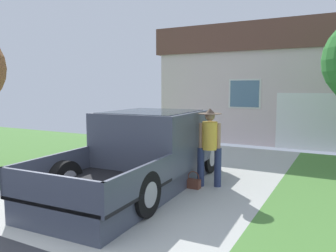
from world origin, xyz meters
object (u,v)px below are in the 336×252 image
at_px(person_with_hat, 210,142).
at_px(wheeled_trash_bin, 134,131).
at_px(pickup_truck, 148,151).
at_px(handbag, 193,183).
at_px(house_with_garage, 289,84).

height_order(person_with_hat, wheeled_trash_bin, person_with_hat).
height_order(pickup_truck, handbag, pickup_truck).
height_order(person_with_hat, house_with_garage, house_with_garage).
bearing_deg(pickup_truck, wheeled_trash_bin, 125.24).
xyz_separation_m(pickup_truck, person_with_hat, (1.31, 0.46, 0.24)).
bearing_deg(person_with_hat, pickup_truck, -2.05).
distance_m(person_with_hat, handbag, 0.96).
distance_m(pickup_truck, person_with_hat, 1.41).
bearing_deg(wheeled_trash_bin, handbag, -42.98).
distance_m(person_with_hat, wheeled_trash_bin, 5.76).
xyz_separation_m(person_with_hat, handbag, (-0.25, -0.31, -0.88)).
height_order(pickup_truck, person_with_hat, person_with_hat).
relative_size(house_with_garage, wheeled_trash_bin, 9.83).
relative_size(person_with_hat, house_with_garage, 0.17).
distance_m(pickup_truck, wheeled_trash_bin, 5.16).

